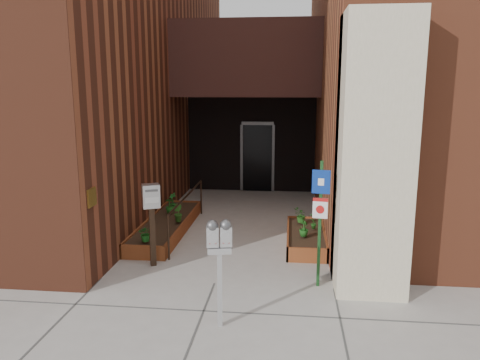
% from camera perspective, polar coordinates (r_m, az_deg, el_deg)
% --- Properties ---
extents(ground, '(80.00, 80.00, 0.00)m').
position_cam_1_polar(ground, '(8.14, -3.14, -12.48)').
color(ground, '#9E9991').
rests_on(ground, ground).
extents(architecture, '(20.00, 14.60, 10.00)m').
position_cam_1_polar(architecture, '(14.40, 0.56, 18.13)').
color(architecture, brown).
rests_on(architecture, ground).
extents(planter_left, '(0.90, 3.60, 0.30)m').
position_cam_1_polar(planter_left, '(10.89, -8.93, -5.61)').
color(planter_left, brown).
rests_on(planter_left, ground).
extents(planter_right, '(0.80, 2.20, 0.30)m').
position_cam_1_polar(planter_right, '(10.06, 8.03, -7.03)').
color(planter_right, brown).
rests_on(planter_right, ground).
extents(handrail, '(0.04, 3.34, 0.90)m').
position_cam_1_polar(handrail, '(10.56, -6.48, -2.62)').
color(handrail, black).
rests_on(handrail, ground).
extents(parking_meter, '(0.36, 0.20, 1.54)m').
position_cam_1_polar(parking_meter, '(6.37, -2.55, -7.85)').
color(parking_meter, '#B8B9BB').
rests_on(parking_meter, ground).
extents(sign_post, '(0.29, 0.09, 2.13)m').
position_cam_1_polar(sign_post, '(7.70, 9.75, -3.71)').
color(sign_post, '#163E19').
rests_on(sign_post, ground).
extents(payment_dropbox, '(0.37, 0.33, 1.55)m').
position_cam_1_polar(payment_dropbox, '(8.69, -10.75, -3.31)').
color(payment_dropbox, black).
rests_on(payment_dropbox, ground).
extents(shrub_left_a, '(0.39, 0.39, 0.33)m').
position_cam_1_polar(shrub_left_a, '(9.38, -11.39, -6.38)').
color(shrub_left_a, '#1B5E1B').
rests_on(shrub_left_a, planter_left).
extents(shrub_left_b, '(0.31, 0.31, 0.40)m').
position_cam_1_polar(shrub_left_b, '(10.59, -7.61, -4.00)').
color(shrub_left_b, '#245217').
rests_on(shrub_left_b, planter_left).
extents(shrub_left_c, '(0.25, 0.25, 0.36)m').
position_cam_1_polar(shrub_left_c, '(11.33, -8.56, -3.09)').
color(shrub_left_c, '#1D5E1A').
rests_on(shrub_left_c, planter_left).
extents(shrub_left_d, '(0.28, 0.28, 0.38)m').
position_cam_1_polar(shrub_left_d, '(11.79, -8.20, -2.47)').
color(shrub_left_d, '#1B5F1E').
rests_on(shrub_left_d, planter_left).
extents(shrub_right_a, '(0.25, 0.25, 0.34)m').
position_cam_1_polar(shrub_right_a, '(9.58, 7.79, -5.84)').
color(shrub_right_a, '#1B5618').
rests_on(shrub_right_a, planter_right).
extents(shrub_right_b, '(0.22, 0.22, 0.37)m').
position_cam_1_polar(shrub_right_b, '(10.10, 9.02, -4.88)').
color(shrub_right_b, '#1C5017').
rests_on(shrub_right_b, planter_right).
extents(shrub_right_c, '(0.41, 0.41, 0.33)m').
position_cam_1_polar(shrub_right_c, '(10.51, 7.43, -4.31)').
color(shrub_right_c, '#26601B').
rests_on(shrub_right_c, planter_right).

